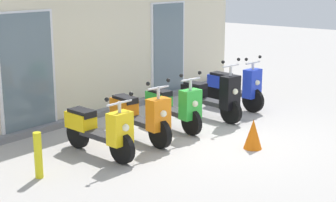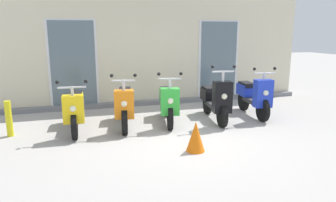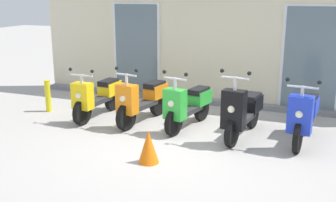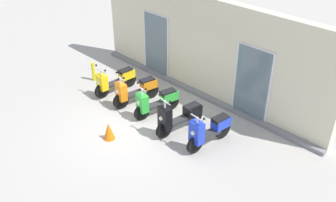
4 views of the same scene
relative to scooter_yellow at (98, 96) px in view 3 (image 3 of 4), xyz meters
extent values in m
plane|color=#A8A39E|center=(2.03, -0.93, -0.46)|extent=(40.00, 40.00, 0.00)
cube|color=beige|center=(2.03, 2.07, 1.19)|extent=(9.07, 0.30, 3.29)
cube|color=slate|center=(2.03, 1.82, -0.40)|extent=(9.07, 0.20, 0.12)
cube|color=silver|center=(0.01, 1.90, 0.69)|extent=(1.23, 0.04, 2.30)
cube|color=slate|center=(0.01, 1.87, 0.69)|extent=(1.11, 0.02, 2.22)
cube|color=silver|center=(4.06, 1.90, 0.69)|extent=(1.23, 0.04, 2.30)
cube|color=slate|center=(4.06, 1.87, 0.69)|extent=(1.11, 0.02, 2.22)
cylinder|color=black|center=(-0.03, -0.56, -0.20)|extent=(0.12, 0.51, 0.51)
cylinder|color=black|center=(0.03, 0.57, -0.20)|extent=(0.12, 0.51, 0.51)
cube|color=#2D2D30|center=(0.00, 0.01, -0.10)|extent=(0.29, 0.71, 0.09)
cube|color=yellow|center=(-0.03, -0.52, 0.12)|extent=(0.39, 0.26, 0.52)
sphere|color=#F2EFCC|center=(-0.03, -0.65, 0.16)|extent=(0.12, 0.12, 0.12)
cube|color=yellow|center=(0.02, 0.47, 0.06)|extent=(0.33, 0.53, 0.28)
cube|color=black|center=(0.02, 0.43, 0.20)|extent=(0.28, 0.49, 0.11)
cylinder|color=silver|center=(-0.03, -0.52, 0.45)|extent=(0.06, 0.06, 0.19)
cylinder|color=silver|center=(-0.03, -0.52, 0.53)|extent=(0.51, 0.06, 0.04)
sphere|color=black|center=(0.23, -0.53, 0.63)|extent=(0.07, 0.07, 0.07)
sphere|color=black|center=(-0.28, -0.51, 0.63)|extent=(0.07, 0.07, 0.07)
cylinder|color=black|center=(0.92, -0.53, -0.20)|extent=(0.20, 0.53, 0.52)
cylinder|color=black|center=(1.12, 0.59, -0.20)|extent=(0.20, 0.53, 0.52)
cube|color=#2D2D30|center=(1.02, 0.03, -0.10)|extent=(0.37, 0.74, 0.09)
cube|color=orange|center=(0.93, -0.49, 0.14)|extent=(0.41, 0.30, 0.56)
sphere|color=#F2EFCC|center=(0.91, -0.62, 0.18)|extent=(0.12, 0.12, 0.12)
cube|color=orange|center=(1.10, 0.50, 0.09)|extent=(0.38, 0.56, 0.28)
cube|color=black|center=(1.09, 0.46, 0.23)|extent=(0.34, 0.52, 0.11)
cylinder|color=silver|center=(0.93, -0.49, 0.51)|extent=(0.06, 0.06, 0.23)
cylinder|color=silver|center=(0.93, -0.49, 0.61)|extent=(0.45, 0.11, 0.04)
sphere|color=black|center=(1.15, -0.53, 0.71)|extent=(0.07, 0.07, 0.07)
sphere|color=black|center=(0.71, -0.46, 0.71)|extent=(0.07, 0.07, 0.07)
cylinder|color=black|center=(1.87, -0.50, -0.21)|extent=(0.19, 0.50, 0.49)
cylinder|color=black|center=(2.08, 0.57, -0.21)|extent=(0.19, 0.50, 0.49)
cube|color=#2D2D30|center=(1.98, 0.04, -0.11)|extent=(0.39, 0.71, 0.09)
cube|color=green|center=(1.88, -0.46, 0.13)|extent=(0.42, 0.31, 0.55)
sphere|color=#F2EFCC|center=(1.85, -0.59, 0.17)|extent=(0.12, 0.12, 0.12)
cube|color=green|center=(2.06, 0.48, 0.05)|extent=(0.40, 0.57, 0.28)
cube|color=black|center=(2.05, 0.44, 0.19)|extent=(0.35, 0.52, 0.11)
cylinder|color=silver|center=(1.88, -0.46, 0.50)|extent=(0.06, 0.06, 0.23)
cylinder|color=silver|center=(1.88, -0.46, 0.60)|extent=(0.45, 0.12, 0.04)
sphere|color=black|center=(2.10, -0.50, 0.70)|extent=(0.07, 0.07, 0.07)
sphere|color=black|center=(1.66, -0.41, 0.70)|extent=(0.07, 0.07, 0.07)
cylinder|color=black|center=(2.98, -0.65, -0.21)|extent=(0.17, 0.51, 0.50)
cylinder|color=black|center=(3.13, 0.49, -0.21)|extent=(0.17, 0.51, 0.50)
cube|color=#2D2D30|center=(3.05, -0.08, -0.11)|extent=(0.35, 0.74, 0.09)
cube|color=black|center=(2.98, -0.61, 0.18)|extent=(0.41, 0.29, 0.66)
sphere|color=#F2EFCC|center=(2.96, -0.74, 0.22)|extent=(0.12, 0.12, 0.12)
cube|color=black|center=(3.11, 0.39, 0.04)|extent=(0.37, 0.55, 0.28)
cube|color=black|center=(3.11, 0.35, 0.18)|extent=(0.32, 0.51, 0.11)
cylinder|color=silver|center=(2.98, -0.61, 0.62)|extent=(0.06, 0.06, 0.25)
cylinder|color=silver|center=(2.98, -0.61, 0.72)|extent=(0.47, 0.10, 0.04)
sphere|color=black|center=(3.21, -0.64, 0.82)|extent=(0.07, 0.07, 0.07)
sphere|color=black|center=(2.75, -0.58, 0.82)|extent=(0.07, 0.07, 0.07)
cylinder|color=black|center=(4.03, -0.53, -0.19)|extent=(0.14, 0.54, 0.53)
cylinder|color=black|center=(4.14, 0.51, -0.19)|extent=(0.14, 0.54, 0.53)
cube|color=#2D2D30|center=(4.09, -0.01, -0.09)|extent=(0.33, 0.67, 0.09)
cube|color=#1E38C6|center=(4.04, -0.49, 0.18)|extent=(0.40, 0.28, 0.62)
sphere|color=#F2EFCC|center=(4.03, -0.62, 0.22)|extent=(0.12, 0.12, 0.12)
cube|color=#1E38C6|center=(4.13, 0.41, 0.10)|extent=(0.35, 0.55, 0.28)
cube|color=black|center=(4.13, 0.37, 0.24)|extent=(0.31, 0.50, 0.11)
cylinder|color=silver|center=(4.04, -0.49, 0.56)|extent=(0.06, 0.06, 0.18)
cylinder|color=silver|center=(4.04, -0.49, 0.63)|extent=(0.48, 0.09, 0.04)
sphere|color=black|center=(4.28, -0.52, 0.73)|extent=(0.07, 0.07, 0.07)
sphere|color=black|center=(3.80, -0.47, 0.73)|extent=(0.07, 0.07, 0.07)
cylinder|color=yellow|center=(-1.23, -0.03, -0.11)|extent=(0.12, 0.12, 0.70)
cone|color=orange|center=(1.93, -1.78, -0.20)|extent=(0.32, 0.32, 0.52)
camera|label=1|loc=(-5.46, -6.03, 2.46)|focal=54.82mm
camera|label=2|loc=(0.07, -6.46, 1.54)|focal=33.48mm
camera|label=3|loc=(4.31, -7.08, 2.09)|focal=43.43mm
camera|label=4|loc=(9.14, -6.65, 6.02)|focal=40.46mm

